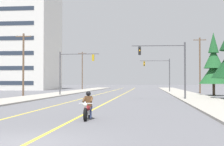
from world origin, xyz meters
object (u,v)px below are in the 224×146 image
(motorcycle_with_rider, at_px, (88,108))
(utility_pole_left_far, at_px, (82,70))
(traffic_signal_mid_right, at_px, (161,70))
(utility_pole_right_far, at_px, (200,64))
(apartment_building_far_left_block, at_px, (0,29))
(traffic_signal_near_right, at_px, (169,61))
(conifer_tree_right_verge_far, at_px, (214,66))
(utility_pole_left_near, at_px, (23,63))
(traffic_signal_near_left, at_px, (71,66))

(motorcycle_with_rider, xyz_separation_m, utility_pole_left_far, (-13.95, 69.90, 4.55))
(traffic_signal_mid_right, relative_size, utility_pole_left_far, 0.63)
(utility_pole_right_far, xyz_separation_m, apartment_building_far_left_block, (-45.62, 22.32, 10.33))
(traffic_signal_near_right, xyz_separation_m, traffic_signal_mid_right, (0.13, 26.20, -0.01))
(traffic_signal_near_right, height_order, traffic_signal_mid_right, same)
(traffic_signal_mid_right, relative_size, conifer_tree_right_verge_far, 0.69)
(traffic_signal_mid_right, bearing_deg, traffic_signal_near_right, -90.29)
(utility_pole_left_near, bearing_deg, utility_pole_right_far, 27.93)
(traffic_signal_near_right, distance_m, traffic_signal_mid_right, 26.20)
(traffic_signal_mid_right, bearing_deg, utility_pole_right_far, -35.64)
(traffic_signal_mid_right, distance_m, utility_pole_right_far, 7.92)
(utility_pole_right_far, bearing_deg, apartment_building_far_left_block, 153.93)
(traffic_signal_near_left, relative_size, conifer_tree_right_verge_far, 0.69)
(utility_pole_right_far, distance_m, apartment_building_far_left_block, 51.83)
(motorcycle_with_rider, height_order, utility_pole_left_near, utility_pole_left_near)
(utility_pole_left_far, bearing_deg, traffic_signal_near_right, -69.06)
(utility_pole_left_near, xyz_separation_m, apartment_building_far_left_block, (-19.86, 35.97, 10.76))
(traffic_signal_mid_right, height_order, utility_pole_right_far, utility_pole_right_far)
(motorcycle_with_rider, bearing_deg, utility_pole_left_far, 101.29)
(traffic_signal_mid_right, bearing_deg, utility_pole_left_near, -136.69)
(traffic_signal_near_left, xyz_separation_m, utility_pole_right_far, (19.50, 11.65, 0.78))
(utility_pole_right_far, height_order, conifer_tree_right_verge_far, utility_pole_right_far)
(utility_pole_left_far, bearing_deg, motorcycle_with_rider, -78.71)
(traffic_signal_near_left, height_order, traffic_signal_mid_right, same)
(motorcycle_with_rider, distance_m, utility_pole_right_far, 42.87)
(utility_pole_left_near, distance_m, utility_pole_left_far, 42.62)
(traffic_signal_mid_right, height_order, conifer_tree_right_verge_far, conifer_tree_right_verge_far)
(traffic_signal_near_right, height_order, utility_pole_left_far, utility_pole_left_far)
(utility_pole_left_far, distance_m, apartment_building_far_left_block, 23.15)
(traffic_signal_near_left, distance_m, apartment_building_far_left_block, 44.27)
(conifer_tree_right_verge_far, bearing_deg, utility_pole_left_far, 124.38)
(traffic_signal_near_right, xyz_separation_m, conifer_tree_right_verge_far, (6.98, 12.08, -0.05))
(traffic_signal_near_right, bearing_deg, apartment_building_far_left_block, 131.66)
(traffic_signal_near_right, bearing_deg, utility_pole_left_near, 157.54)
(traffic_signal_near_right, distance_m, conifer_tree_right_verge_far, 13.95)
(apartment_building_far_left_block, bearing_deg, traffic_signal_near_right, -48.34)
(utility_pole_left_near, relative_size, utility_pole_left_far, 0.87)
(utility_pole_left_far, bearing_deg, traffic_signal_mid_right, -51.35)
(utility_pole_left_near, distance_m, utility_pole_right_far, 29.16)
(conifer_tree_right_verge_far, relative_size, apartment_building_far_left_block, 0.29)
(motorcycle_with_rider, distance_m, conifer_tree_right_verge_far, 33.95)
(motorcycle_with_rider, bearing_deg, utility_pole_right_far, 73.75)
(traffic_signal_near_right, distance_m, apartment_building_far_left_block, 59.83)
(traffic_signal_mid_right, xyz_separation_m, utility_pole_left_near, (-19.36, -18.25, 0.36))
(motorcycle_with_rider, relative_size, utility_pole_left_near, 0.26)
(traffic_signal_near_left, bearing_deg, utility_pole_right_far, 30.86)
(traffic_signal_near_right, height_order, traffic_signal_near_left, same)
(traffic_signal_near_right, bearing_deg, conifer_tree_right_verge_far, 59.99)
(traffic_signal_near_right, relative_size, traffic_signal_near_left, 1.00)
(utility_pole_left_far, xyz_separation_m, apartment_building_far_left_block, (-19.73, -6.65, 10.12))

